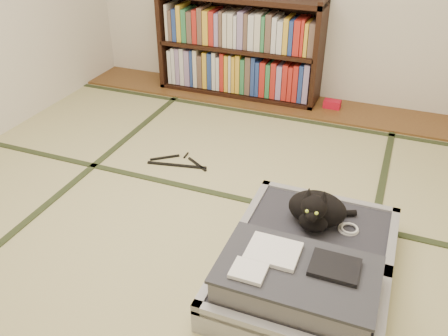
% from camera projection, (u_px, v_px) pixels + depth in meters
% --- Properties ---
extents(floor, '(4.50, 4.50, 0.00)m').
position_uv_depth(floor, '(195.00, 230.00, 2.85)').
color(floor, '#C1B981').
rests_on(floor, ground).
extents(wood_strip, '(4.00, 0.50, 0.02)m').
position_uv_depth(wood_strip, '(283.00, 103.00, 4.43)').
color(wood_strip, brown).
rests_on(wood_strip, ground).
extents(red_item, '(0.15, 0.09, 0.07)m').
position_uv_depth(red_item, '(332.00, 104.00, 4.29)').
color(red_item, red).
rests_on(red_item, wood_strip).
extents(tatami_borders, '(4.00, 4.50, 0.01)m').
position_uv_depth(tatami_borders, '(225.00, 187.00, 3.24)').
color(tatami_borders, '#2D381E').
rests_on(tatami_borders, ground).
extents(bookcase, '(1.53, 0.35, 0.98)m').
position_uv_depth(bookcase, '(239.00, 48.00, 4.40)').
color(bookcase, black).
rests_on(bookcase, wood_strip).
extents(suitcase, '(0.83, 1.11, 0.33)m').
position_uv_depth(suitcase, '(305.00, 267.00, 2.42)').
color(suitcase, '#A5A5A9').
rests_on(suitcase, floor).
extents(cat, '(0.37, 0.37, 0.30)m').
position_uv_depth(cat, '(317.00, 210.00, 2.57)').
color(cat, black).
rests_on(cat, suitcase).
extents(cable_coil, '(0.12, 0.12, 0.03)m').
position_uv_depth(cable_coil, '(349.00, 229.00, 2.59)').
color(cable_coil, white).
rests_on(cable_coil, suitcase).
extents(hanger, '(0.46, 0.25, 0.01)m').
position_uv_depth(hanger, '(179.00, 163.00, 3.50)').
color(hanger, black).
rests_on(hanger, floor).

